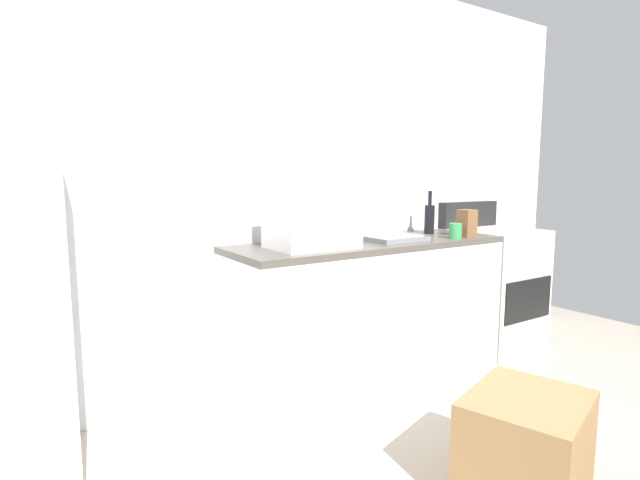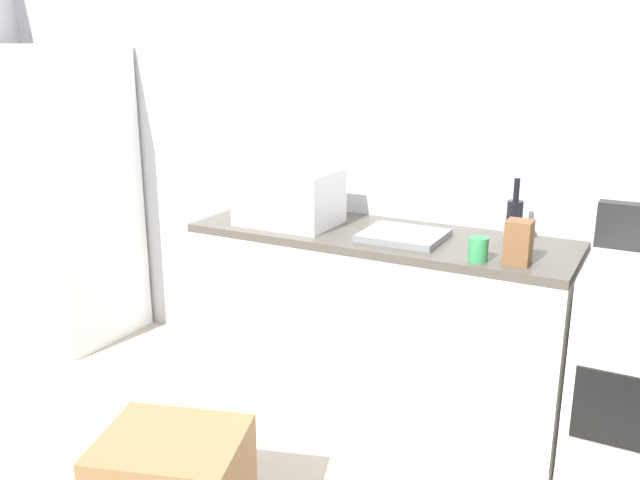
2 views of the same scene
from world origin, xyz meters
name	(u,v)px [view 2 (image 2 of 2)]	position (x,y,z in m)	size (l,w,h in m)	color
wall_back	(355,135)	(0.00, 1.55, 1.30)	(5.00, 0.10, 2.60)	silver
kitchen_counter	(377,321)	(0.30, 1.20, 0.45)	(1.80, 0.60, 0.90)	white
refrigerator	(62,196)	(-1.75, 1.15, 0.88)	(0.68, 0.66, 1.76)	white
microwave	(289,197)	(-0.16, 1.15, 1.04)	(0.46, 0.34, 0.27)	white
sink_basin	(403,235)	(0.44, 1.15, 0.92)	(0.36, 0.32, 0.03)	slate
wine_bottle	(514,221)	(0.90, 1.28, 1.01)	(0.07, 0.07, 0.30)	black
coffee_mug	(478,249)	(0.83, 0.98, 0.95)	(0.08, 0.08, 0.10)	#338C4C
knife_block	(519,242)	(0.98, 1.02, 0.99)	(0.10, 0.10, 0.18)	brown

